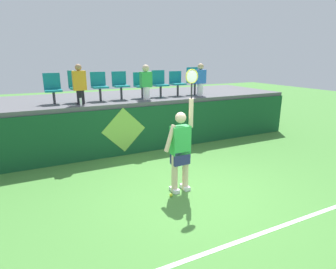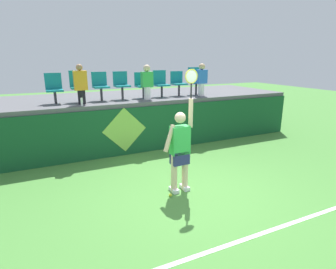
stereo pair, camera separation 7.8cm
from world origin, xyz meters
name	(u,v)px [view 1 (the left image)]	position (x,y,z in m)	size (l,w,h in m)	color
ground_plane	(195,193)	(0.00, 0.00, 0.00)	(40.00, 40.00, 0.00)	#478438
court_back_wall	(142,129)	(0.00, 2.98, 0.68)	(10.99, 0.20, 1.35)	#144C28
spectator_platform	(125,98)	(0.00, 4.53, 1.41)	(10.99, 3.20, 0.12)	#56565B
court_baseline_stripe	(250,238)	(0.00, -1.63, 0.00)	(9.89, 0.08, 0.01)	white
tennis_player	(181,148)	(-0.21, 0.26, 0.94)	(0.75, 0.27, 2.50)	white
tennis_ball	(171,195)	(-0.51, 0.09, 0.03)	(0.07, 0.07, 0.07)	#D1E533
water_bottle	(81,102)	(-1.66, 3.06, 1.58)	(0.06, 0.06, 0.22)	white
stadium_chair_0	(53,87)	(-2.25, 3.84, 1.92)	(0.44, 0.42, 0.83)	#38383D
stadium_chair_1	(77,85)	(-1.61, 3.84, 1.97)	(0.44, 0.42, 0.88)	#38383D
stadium_chair_2	(99,85)	(-0.98, 3.84, 1.94)	(0.44, 0.42, 0.83)	#38383D
stadium_chair_3	(120,84)	(-0.35, 3.84, 1.95)	(0.44, 0.42, 0.83)	#38383D
stadium_chair_4	(141,84)	(0.33, 3.84, 1.91)	(0.44, 0.42, 0.79)	#38383D
stadium_chair_5	(160,82)	(0.96, 3.84, 1.93)	(0.44, 0.42, 0.84)	#38383D
stadium_chair_6	(177,82)	(1.59, 3.84, 1.93)	(0.44, 0.42, 0.80)	#38383D
stadium_chair_7	(194,80)	(2.25, 3.85, 1.98)	(0.44, 0.42, 0.92)	#38383D
spectator_0	(146,81)	(0.33, 3.44, 2.02)	(0.34, 0.21, 1.03)	white
spectator_1	(80,84)	(-1.61, 3.37, 2.02)	(0.34, 0.20, 1.07)	black
spectator_2	(200,79)	(2.25, 3.44, 2.03)	(0.34, 0.20, 1.05)	white
wall_signage_mount	(125,155)	(-0.59, 2.88, 0.00)	(1.27, 0.01, 1.38)	#144C28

